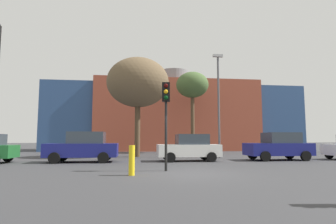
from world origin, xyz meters
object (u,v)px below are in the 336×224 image
parked_car_1 (83,147)px  bare_tree_1 (192,86)px  street_lamp (219,99)px  traffic_light_island (166,105)px  bare_tree_0 (138,83)px  parked_car_3 (279,146)px  parked_car_2 (189,148)px  bollard_yellow_0 (132,160)px

parked_car_1 → bare_tree_1: (9.33, 10.63, 6.20)m
bare_tree_1 → street_lamp: (0.40, -7.81, -2.52)m
traffic_light_island → bare_tree_0: (-1.18, 10.16, 3.14)m
parked_car_3 → traffic_light_island: 10.20m
parked_car_2 → bare_tree_1: size_ratio=0.47×
parked_car_2 → bollard_yellow_0: size_ratio=3.43×
bollard_yellow_0 → street_lamp: (6.66, 9.51, 4.03)m
parked_car_3 → parked_car_1: bearing=0.0°
traffic_light_island → street_lamp: street_lamp is taller
parked_car_3 → bollard_yellow_0: (-9.96, -6.70, -0.35)m
parked_car_1 → bare_tree_0: bearing=-125.4°
bare_tree_1 → bollard_yellow_0: size_ratio=7.29×
parked_car_3 → bare_tree_0: 11.93m
traffic_light_island → bare_tree_0: bearing=-164.6°
bare_tree_0 → bare_tree_1: size_ratio=0.95×
bare_tree_0 → traffic_light_island: bearing=-83.4°
parked_car_1 → traffic_light_island: size_ratio=1.08×
bare_tree_1 → bare_tree_0: bearing=-135.4°
bare_tree_1 → parked_car_2: bearing=-103.5°
bollard_yellow_0 → parked_car_2: bearing=61.0°
parked_car_3 → street_lamp: street_lamp is taller
bare_tree_0 → bollard_yellow_0: bearing=-91.8°
parked_car_1 → parked_car_3: 13.03m
parked_car_3 → street_lamp: (-3.30, 2.82, 3.68)m
parked_car_2 → bollard_yellow_0: bearing=61.0°
bare_tree_0 → street_lamp: size_ratio=1.00×
bollard_yellow_0 → parked_car_1: bearing=114.6°
bare_tree_0 → parked_car_3: bearing=-26.6°
bare_tree_0 → street_lamp: bearing=-17.5°
parked_car_1 → street_lamp: (9.73, 2.82, 3.68)m
parked_car_3 → bare_tree_0: size_ratio=0.53×
parked_car_2 → traffic_light_island: traffic_light_island is taller
bare_tree_0 → bare_tree_1: 8.36m
parked_car_1 → parked_car_3: bearing=-180.0°
parked_car_2 → traffic_light_island: size_ratio=1.00×
parked_car_2 → street_lamp: size_ratio=0.50×
bare_tree_0 → bollard_yellow_0: 12.77m
parked_car_2 → street_lamp: 5.54m
parked_car_1 → parked_car_2: size_ratio=1.07×
parked_car_1 → bare_tree_0: 7.85m
traffic_light_island → bollard_yellow_0: 3.14m
traffic_light_island → bare_tree_0: 10.70m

